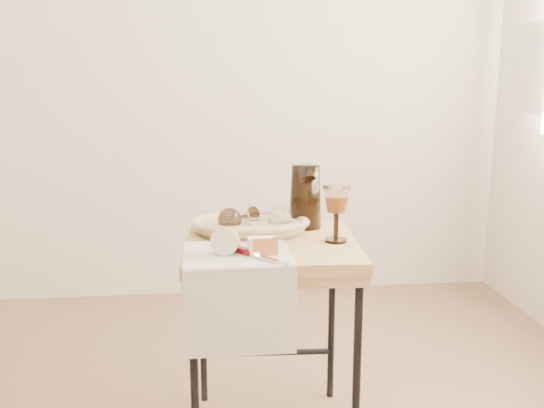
{
  "coord_description": "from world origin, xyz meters",
  "views": [
    {
      "loc": [
        0.21,
        -1.44,
        1.18
      ],
      "look_at": [
        0.41,
        0.38,
        0.79
      ],
      "focal_mm": 40.68,
      "sensor_mm": 36.0,
      "label": 1
    }
  ],
  "objects": [
    {
      "name": "tea_towel",
      "position": [
        0.3,
        0.25,
        0.67
      ],
      "size": [
        0.31,
        0.28,
        0.01
      ],
      "primitive_type": "cube",
      "rotation": [
        0.0,
        0.0,
        0.01
      ],
      "color": "silver",
      "rests_on": "side_table"
    },
    {
      "name": "wine_goblet",
      "position": [
        0.61,
        0.37,
        0.76
      ],
      "size": [
        0.09,
        0.09,
        0.18
      ],
      "primitive_type": null,
      "rotation": [
        0.0,
        0.0,
        -0.07
      ],
      "color": "white",
      "rests_on": "side_table"
    },
    {
      "name": "table_knife",
      "position": [
        0.35,
        0.21,
        0.69
      ],
      "size": [
        0.16,
        0.18,
        0.02
      ],
      "primitive_type": null,
      "rotation": [
        0.0,
        0.0,
        -0.86
      ],
      "color": "silver",
      "rests_on": "tea_towel"
    },
    {
      "name": "pitcher",
      "position": [
        0.54,
        0.56,
        0.78
      ],
      "size": [
        0.16,
        0.24,
        0.25
      ],
      "primitive_type": null,
      "rotation": [
        0.0,
        0.0,
        -0.04
      ],
      "color": "black",
      "rests_on": "side_table"
    },
    {
      "name": "goblet_lying_b",
      "position": [
        0.4,
        0.48,
        0.72
      ],
      "size": [
        0.14,
        0.09,
        0.08
      ],
      "primitive_type": null,
      "rotation": [
        0.0,
        0.0,
        0.12
      ],
      "color": "white",
      "rests_on": "bread_basket"
    },
    {
      "name": "wall_back",
      "position": [
        0.0,
        1.8,
        1.35
      ],
      "size": [
        3.6,
        0.0,
        2.7
      ],
      "primitive_type": "cube",
      "color": "beige",
      "rests_on": "ground"
    },
    {
      "name": "bread_basket",
      "position": [
        0.35,
        0.5,
        0.69
      ],
      "size": [
        0.37,
        0.27,
        0.04
      ],
      "primitive_type": null,
      "rotation": [
        0.0,
        0.0,
        -0.11
      ],
      "color": "tan",
      "rests_on": "side_table"
    },
    {
      "name": "goblet_lying_a",
      "position": [
        0.32,
        0.51,
        0.72
      ],
      "size": [
        0.15,
        0.14,
        0.08
      ],
      "primitive_type": null,
      "rotation": [
        0.0,
        0.0,
        3.83
      ],
      "color": "#443021",
      "rests_on": "bread_basket"
    },
    {
      "name": "side_table",
      "position": [
        0.41,
        0.4,
        0.34
      ],
      "size": [
        0.55,
        0.55,
        0.67
      ],
      "primitive_type": null,
      "rotation": [
        0.0,
        0.0,
        -0.05
      ],
      "color": "brown",
      "rests_on": "floor"
    },
    {
      "name": "apple_half",
      "position": [
        0.26,
        0.25,
        0.72
      ],
      "size": [
        0.09,
        0.06,
        0.08
      ],
      "primitive_type": "ellipsoid",
      "rotation": [
        0.0,
        0.0,
        -0.14
      ],
      "color": "red",
      "rests_on": "tea_towel"
    },
    {
      "name": "apple_wedge",
      "position": [
        0.36,
        0.24,
        0.7
      ],
      "size": [
        0.07,
        0.04,
        0.05
      ],
      "primitive_type": "cube",
      "rotation": [
        0.0,
        0.0,
        0.03
      ],
      "color": "beige",
      "rests_on": "tea_towel"
    }
  ]
}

